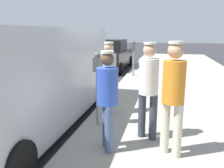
# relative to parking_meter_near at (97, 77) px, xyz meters

# --- Properties ---
(ground_plane) EXTENTS (80.00, 80.00, 0.00)m
(ground_plane) POSITION_rel_parking_meter_near_xyz_m (-1.35, 0.83, -1.18)
(ground_plane) COLOR #2D2D33
(sidewalk_slab) EXTENTS (5.00, 32.00, 0.15)m
(sidewalk_slab) POSITION_rel_parking_meter_near_xyz_m (2.15, 0.83, -1.11)
(sidewalk_slab) COLOR #9E998E
(sidewalk_slab) RESTS_ON ground
(parking_meter_near) EXTENTS (0.14, 0.18, 1.52)m
(parking_meter_near) POSITION_rel_parking_meter_near_xyz_m (0.00, 0.00, 0.00)
(parking_meter_near) COLOR gray
(parking_meter_near) RESTS_ON sidewalk_slab
(parking_meter_far) EXTENTS (0.14, 0.18, 1.52)m
(parking_meter_far) POSITION_rel_parking_meter_near_xyz_m (0.00, 5.79, 0.00)
(parking_meter_far) COLOR gray
(parking_meter_far) RESTS_ON sidewalk_slab
(pedestrian_in_white) EXTENTS (0.35, 0.34, 1.75)m
(pedestrian_in_white) POSITION_rel_parking_meter_near_xyz_m (1.05, -0.39, -0.02)
(pedestrian_in_white) COLOR #383D47
(pedestrian_in_white) RESTS_ON sidewalk_slab
(pedestrian_in_gray) EXTENTS (0.34, 0.36, 1.70)m
(pedestrian_in_gray) POSITION_rel_parking_meter_near_xyz_m (0.06, 0.77, -0.06)
(pedestrian_in_gray) COLOR #4C608C
(pedestrian_in_gray) RESTS_ON sidewalk_slab
(pedestrian_in_orange) EXTENTS (0.34, 0.34, 1.79)m
(pedestrian_in_orange) POSITION_rel_parking_meter_near_xyz_m (1.45, -0.91, 0.00)
(pedestrian_in_orange) COLOR beige
(pedestrian_in_orange) RESTS_ON sidewalk_slab
(pedestrian_in_blue) EXTENTS (0.34, 0.34, 1.64)m
(pedestrian_in_blue) POSITION_rel_parking_meter_near_xyz_m (0.43, -0.96, -0.10)
(pedestrian_in_blue) COLOR #4C608C
(pedestrian_in_blue) RESTS_ON sidewalk_slab
(parked_van) EXTENTS (2.14, 5.21, 2.15)m
(parked_van) POSITION_rel_parking_meter_near_xyz_m (-1.50, 0.07, -0.03)
(parked_van) COLOR #BCBCC1
(parked_van) RESTS_ON ground
(parked_sedan_ahead) EXTENTS (1.98, 4.42, 1.65)m
(parked_sedan_ahead) POSITION_rel_parking_meter_near_xyz_m (-1.61, 8.29, -0.43)
(parked_sedan_ahead) COLOR black
(parked_sedan_ahead) RESTS_ON ground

